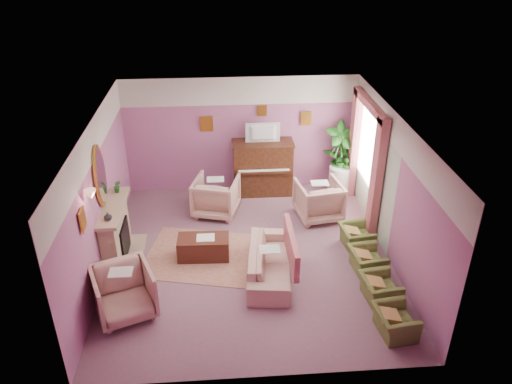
{
  "coord_description": "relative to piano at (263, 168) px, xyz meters",
  "views": [
    {
      "loc": [
        -0.48,
        -8.12,
        5.85
      ],
      "look_at": [
        0.17,
        0.4,
        1.24
      ],
      "focal_mm": 35.0,
      "sensor_mm": 36.0,
      "label": 1
    }
  ],
  "objects": [
    {
      "name": "ceiling",
      "position": [
        -0.5,
        -2.68,
        2.15
      ],
      "size": [
        5.5,
        6.0,
        0.01
      ],
      "primitive_type": "cube",
      "color": "white",
      "rests_on": "wall_back"
    },
    {
      "name": "table_paper",
      "position": [
        -1.35,
        -2.62,
        -0.2
      ],
      "size": [
        0.35,
        0.28,
        0.01
      ],
      "primitive_type": "cube",
      "color": "white",
      "rests_on": "coffee_table"
    },
    {
      "name": "curtain_left",
      "position": [
        2.12,
        -2.05,
        0.65
      ],
      "size": [
        0.16,
        0.34,
        2.6
      ],
      "primitive_type": "cube",
      "color": "#AB5359",
      "rests_on": "floor"
    },
    {
      "name": "piano_keys",
      "position": [
        0.0,
        -0.35,
        0.11
      ],
      "size": [
        1.2,
        0.08,
        0.02
      ],
      "primitive_type": "cube",
      "color": "white",
      "rests_on": "piano"
    },
    {
      "name": "mantel_plant",
      "position": [
        -3.05,
        -1.93,
        0.64
      ],
      "size": [
        0.16,
        0.16,
        0.28
      ],
      "primitive_type": "imported",
      "color": "#21621C",
      "rests_on": "mantel_shelf"
    },
    {
      "name": "piano_top",
      "position": [
        0.0,
        0.0,
        0.66
      ],
      "size": [
        1.45,
        0.65,
        0.04
      ],
      "primitive_type": "cube",
      "color": "#3E1F11",
      "rests_on": "piano"
    },
    {
      "name": "picture_rail_band",
      "position": [
        -0.5,
        0.31,
        1.82
      ],
      "size": [
        5.5,
        0.01,
        0.65
      ],
      "primitive_type": "cube",
      "color": "beige",
      "rests_on": "wall_back"
    },
    {
      "name": "window_blind",
      "position": [
        2.2,
        -1.13,
        1.05
      ],
      "size": [
        0.03,
        1.4,
        1.8
      ],
      "primitive_type": "cube",
      "color": "beige",
      "rests_on": "wall_right"
    },
    {
      "name": "fireplace_surround",
      "position": [
        -3.09,
        -2.48,
        -0.1
      ],
      "size": [
        0.3,
        1.4,
        1.1
      ],
      "primitive_type": "cube",
      "color": "tan",
      "rests_on": "floor"
    },
    {
      "name": "fireplace_inset",
      "position": [
        -2.99,
        -2.48,
        -0.25
      ],
      "size": [
        0.18,
        0.72,
        0.68
      ],
      "primitive_type": "cube",
      "color": "black",
      "rests_on": "floor"
    },
    {
      "name": "print_back_right",
      "position": [
        1.05,
        0.28,
        1.13
      ],
      "size": [
        0.26,
        0.03,
        0.34
      ],
      "primitive_type": "cube",
      "color": "#B37825",
      "rests_on": "wall_back"
    },
    {
      "name": "sofa",
      "position": [
        -0.15,
        -3.26,
        -0.25
      ],
      "size": [
        0.65,
        1.96,
        0.79
      ],
      "primitive_type": "imported",
      "color": "tan",
      "rests_on": "floor"
    },
    {
      "name": "palm_plant",
      "position": [
        1.85,
        -0.04,
        0.41
      ],
      "size": [
        0.76,
        0.76,
        1.44
      ],
      "primitive_type": "imported",
      "color": "#21621C",
      "rests_on": "palm_pot"
    },
    {
      "name": "piano",
      "position": [
        0.0,
        0.0,
        0.0
      ],
      "size": [
        1.4,
        0.6,
        1.3
      ],
      "primitive_type": "cube",
      "color": "#3E1F11",
      "rests_on": "floor"
    },
    {
      "name": "floral_armchair_front",
      "position": [
        -2.68,
        -4.15,
        -0.17
      ],
      "size": [
        0.93,
        0.93,
        0.97
      ],
      "primitive_type": "imported",
      "color": "tan",
      "rests_on": "floor"
    },
    {
      "name": "side_plant_big",
      "position": [
        1.86,
        -0.18,
        0.22
      ],
      "size": [
        0.3,
        0.3,
        0.34
      ],
      "primitive_type": "imported",
      "color": "#21621C",
      "rests_on": "side_table"
    },
    {
      "name": "print_back_left",
      "position": [
        -1.3,
        0.28,
        1.07
      ],
      "size": [
        0.3,
        0.03,
        0.38
      ],
      "primitive_type": "cube",
      "color": "#B37825",
      "rests_on": "wall_back"
    },
    {
      "name": "stripe_panel",
      "position": [
        2.23,
        -1.38,
        0.42
      ],
      "size": [
        0.01,
        3.0,
        2.15
      ],
      "primitive_type": "cube",
      "color": "#B6C0AB",
      "rests_on": "wall_right"
    },
    {
      "name": "wall_back",
      "position": [
        -0.5,
        0.32,
        0.75
      ],
      "size": [
        5.5,
        0.02,
        2.8
      ],
      "primitive_type": "cube",
      "color": "#804F86",
      "rests_on": "floor"
    },
    {
      "name": "hearth",
      "position": [
        -2.89,
        -2.48,
        -0.64
      ],
      "size": [
        0.55,
        1.5,
        0.02
      ],
      "primitive_type": "cube",
      "color": "tan",
      "rests_on": "floor"
    },
    {
      "name": "wall_right",
      "position": [
        2.25,
        -2.68,
        0.75
      ],
      "size": [
        0.02,
        6.0,
        2.8
      ],
      "primitive_type": "cube",
      "color": "#804F86",
      "rests_on": "floor"
    },
    {
      "name": "television",
      "position": [
        0.0,
        -0.05,
        0.95
      ],
      "size": [
        0.8,
        0.12,
        0.48
      ],
      "primitive_type": "imported",
      "color": "black",
      "rests_on": "piano"
    },
    {
      "name": "print_left_wall",
      "position": [
        -3.21,
        -3.88,
        1.07
      ],
      "size": [
        0.03,
        0.28,
        0.36
      ],
      "primitive_type": "cube",
      "color": "#B37825",
      "rests_on": "wall_left"
    },
    {
      "name": "curtain_right",
      "position": [
        2.12,
        -0.21,
        0.65
      ],
      "size": [
        0.16,
        0.34,
        2.6
      ],
      "primitive_type": "cube",
      "color": "#AB5359",
      "rests_on": "floor"
    },
    {
      "name": "area_rug",
      "position": [
        -1.28,
        -2.62,
        -0.64
      ],
      "size": [
        2.84,
        2.31,
        0.01
      ],
      "primitive_type": "cube",
      "rotation": [
        0.0,
        0.0,
        -0.22
      ],
      "color": "#A76C59",
      "rests_on": "floor"
    },
    {
      "name": "sconce_shade",
      "position": [
        -3.12,
        -3.53,
        1.33
      ],
      "size": [
        0.2,
        0.2,
        0.16
      ],
      "primitive_type": "cone",
      "color": "#F59C7C",
      "rests_on": "wall_left"
    },
    {
      "name": "floral_armchair_left",
      "position": [
        -1.13,
        -0.93,
        -0.17
      ],
      "size": [
        0.93,
        0.93,
        0.97
      ],
      "primitive_type": "imported",
      "color": "tan",
      "rests_on": "floor"
    },
    {
      "name": "mirror_glass",
      "position": [
        -3.17,
        -2.48,
        1.15
      ],
      "size": [
        0.01,
        0.6,
        1.06
      ],
      "primitive_type": "ellipsoid",
      "color": "silver",
      "rests_on": "wall_left"
    },
    {
      "name": "sofa_throw",
      "position": [
        0.25,
        -3.26,
        -0.05
      ],
      "size": [
        0.1,
        1.48,
        0.54
      ],
      "primitive_type": "cube",
      "color": "#AB5359",
      "rests_on": "sofa"
    },
    {
      "name": "pelmet",
      "position": [
        2.12,
        -1.13,
        1.91
      ],
      "size": [
        0.16,
        2.2,
        0.16
      ],
      "primitive_type": "cube",
      "color": "#AB5359",
      "rests_on": "wall_right"
    },
    {
      "name": "olive_chair_c",
      "position": [
        1.7,
        -3.3,
        -0.35
      ],
      "size": [
        0.49,
        0.7,
        0.6
      ],
      "primitive_type": "imported",
      "color": "#59682E",
      "rests_on": "floor"
    },
    {
      "name": "floral_armchair_right",
      "position": [
        1.14,
        -1.28,
        -0.17
      ],
      "size": [
        0.93,
        0.93,
        0.97
      ],
      "primitive_type": "imported",
      "color": "tan",
      "rests_on": "floor"
    },
    {
      "name": "coffee_table",
      "position": [
        -1.4,
        -2.62,
        -0.43
      ],
      "size": [
        1.02,
        0.54,
        0.45
      ],
      "primitive_type": "cube",
      "rotation": [
        0.0,
        0.0,
        -0.04
      ],
      "color": "#441F15",
      "rests_on": "floor"
    },
    {
      "name": "olive_chair_b",
      "position": [
        1.7,
        -4.12,
        -0.35
      ],
      "size": [
        0.49,
        0.7,
        0.6
      ],
      "primitive_type": "imported",
      "color": "#59682E",
      "rests_on": "floor"
    },
    {
      "name": "print_back_mid",
      "position": [
        0.0,
        0.28,
        1.35
      ],
      "size": [
        0.22,
        0.03,
        0.26
      ],
      "primitive_type": "cube",
      "color": "#B37825",
      "rests_on": "wall_back"
    },
    {
      "name": "wall_front",
      "position": [
        -0.5,
        -5.68,
        0.75
      ],
      "size": [
        5.5,
        0.02,
        2.8
      ],
      "primitive_type": "cube",
      "color": "#804F86",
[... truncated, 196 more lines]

